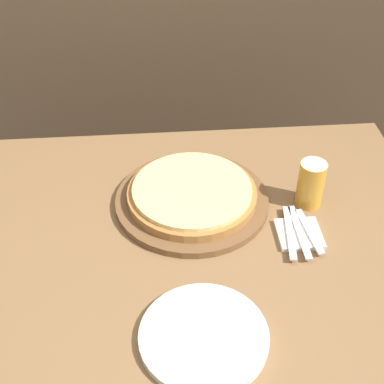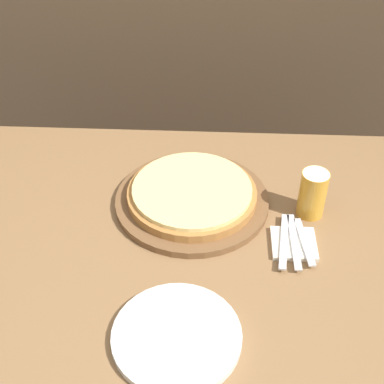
{
  "view_description": "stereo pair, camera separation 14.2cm",
  "coord_description": "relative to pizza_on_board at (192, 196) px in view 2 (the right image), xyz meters",
  "views": [
    {
      "loc": [
        -0.03,
        -0.96,
        1.72
      ],
      "look_at": [
        0.06,
        0.13,
        0.81
      ],
      "focal_mm": 50.0,
      "sensor_mm": 36.0,
      "label": 1
    },
    {
      "loc": [
        0.11,
        -0.96,
        1.72
      ],
      "look_at": [
        0.06,
        0.13,
        0.81
      ],
      "focal_mm": 50.0,
      "sensor_mm": 36.0,
      "label": 2
    }
  ],
  "objects": [
    {
      "name": "dinner_knife",
      "position": [
        0.26,
        -0.15,
        -0.01
      ],
      "size": [
        0.02,
        0.19,
        0.0
      ],
      "color": "silver",
      "rests_on": "napkin_stack"
    },
    {
      "name": "dining_table",
      "position": [
        -0.06,
        -0.13,
        -0.41
      ],
      "size": [
        1.38,
        0.97,
        0.77
      ],
      "color": "olive",
      "rests_on": "ground_plane"
    },
    {
      "name": "beer_glass",
      "position": [
        0.31,
        -0.02,
        0.05
      ],
      "size": [
        0.07,
        0.07,
        0.13
      ],
      "color": "gold",
      "rests_on": "dining_table"
    },
    {
      "name": "fork",
      "position": [
        0.23,
        -0.15,
        -0.01
      ],
      "size": [
        0.04,
        0.19,
        0.0
      ],
      "color": "silver",
      "rests_on": "napkin_stack"
    },
    {
      "name": "pizza_on_board",
      "position": [
        0.0,
        0.0,
        0.0
      ],
      "size": [
        0.41,
        0.41,
        0.06
      ],
      "color": "brown",
      "rests_on": "dining_table"
    },
    {
      "name": "dinner_plate",
      "position": [
        -0.01,
        -0.43,
        -0.02
      ],
      "size": [
        0.27,
        0.27,
        0.02
      ],
      "color": "silver",
      "rests_on": "dining_table"
    },
    {
      "name": "spoon",
      "position": [
        0.28,
        -0.15,
        -0.01
      ],
      "size": [
        0.04,
        0.16,
        0.0
      ],
      "color": "silver",
      "rests_on": "napkin_stack"
    },
    {
      "name": "napkin_stack",
      "position": [
        0.26,
        -0.15,
        -0.02
      ],
      "size": [
        0.11,
        0.11,
        0.01
      ],
      "color": "silver",
      "rests_on": "dining_table"
    }
  ]
}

